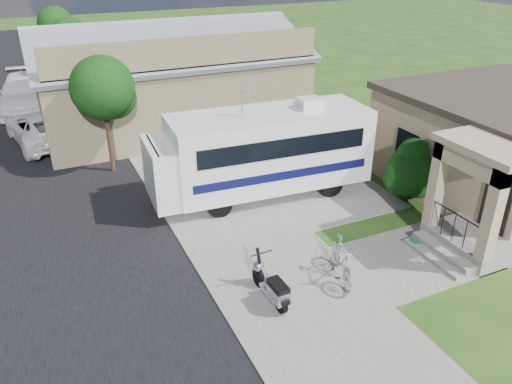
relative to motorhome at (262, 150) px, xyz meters
name	(u,v)px	position (x,y,z in m)	size (l,w,h in m)	color
ground	(309,265)	(-0.71, -4.63, -1.71)	(120.00, 120.00, 0.00)	#1F4211
street_slab	(13,177)	(-8.21, 5.37, -1.70)	(9.00, 80.00, 0.02)	black
sidewalk_slab	(174,151)	(-1.71, 5.37, -1.68)	(4.00, 80.00, 0.06)	slate
driveway_slab	(282,191)	(0.79, -0.13, -1.68)	(7.00, 6.00, 0.05)	slate
walk_slab	(416,257)	(2.29, -5.63, -1.68)	(4.00, 3.00, 0.05)	slate
house	(506,143)	(8.18, -3.20, 0.07)	(9.47, 7.80, 3.54)	#988060
warehouse	(168,83)	(-0.71, 9.34, 0.28)	(12.50, 8.40, 5.04)	brown
street_tree_a	(105,91)	(-4.40, 4.42, 1.54)	(2.44, 2.40, 4.58)	black
street_tree_b	(73,43)	(-4.40, 14.42, 1.68)	(2.44, 2.40, 4.73)	black
street_tree_c	(57,26)	(-4.40, 23.42, 1.39)	(2.44, 2.40, 4.42)	black
motorhome	(262,150)	(0.00, 0.00, 0.00)	(7.90, 2.91, 3.98)	silver
shrub	(411,169)	(4.49, -2.61, -0.51)	(1.91, 1.83, 2.35)	black
scooter	(272,286)	(-2.40, -5.65, -1.20)	(0.61, 1.73, 1.14)	black
bicycle	(342,262)	(-0.28, -5.58, -1.14)	(0.54, 1.91, 1.15)	#A3A2AA
pickup_truck	(42,127)	(-6.79, 8.89, -0.97)	(2.45, 5.31, 1.48)	white
van	(25,93)	(-7.24, 14.87, -0.81)	(2.52, 6.19, 1.80)	white
garden_hose	(417,243)	(2.77, -5.11, -1.63)	(0.37, 0.37, 0.16)	#16722A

